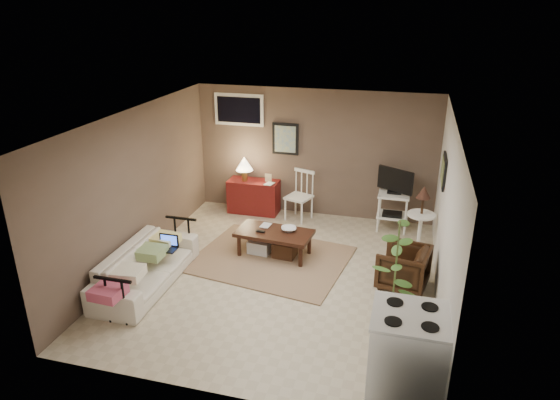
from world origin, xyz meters
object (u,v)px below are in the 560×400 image
(coffee_table, at_px, (274,241))
(stove, at_px, (407,355))
(side_table, at_px, (422,213))
(sofa, at_px, (145,260))
(tv_stand, at_px, (394,198))
(armchair, at_px, (403,266))
(spindle_chair, at_px, (299,197))
(red_console, at_px, (253,193))
(potted_plant, at_px, (395,271))

(coffee_table, distance_m, stove, 3.39)
(side_table, xyz_separation_m, stove, (-0.11, -3.29, -0.23))
(sofa, relative_size, side_table, 1.68)
(tv_stand, bearing_deg, armchair, -82.38)
(tv_stand, bearing_deg, stove, -84.99)
(sofa, height_order, side_table, side_table)
(tv_stand, bearing_deg, coffee_table, -139.68)
(spindle_chair, xyz_separation_m, side_table, (2.19, -0.87, 0.29))
(coffee_table, relative_size, side_table, 1.06)
(sofa, height_order, spindle_chair, spindle_chair)
(tv_stand, bearing_deg, sofa, -139.54)
(spindle_chair, height_order, side_table, side_table)
(side_table, bearing_deg, spindle_chair, 158.39)
(red_console, bearing_deg, coffee_table, -61.71)
(coffee_table, height_order, potted_plant, potted_plant)
(sofa, bearing_deg, side_table, -62.26)
(armchair, bearing_deg, side_table, -179.57)
(armchair, bearing_deg, stove, 13.78)
(red_console, distance_m, potted_plant, 4.19)
(potted_plant, bearing_deg, sofa, 178.17)
(tv_stand, distance_m, armchair, 1.98)
(red_console, distance_m, spindle_chair, 0.95)
(sofa, bearing_deg, potted_plant, -91.83)
(spindle_chair, bearing_deg, coffee_table, -92.35)
(coffee_table, relative_size, red_console, 1.12)
(armchair, xyz_separation_m, stove, (0.10, -2.18, 0.16))
(spindle_chair, distance_m, potted_plant, 3.53)
(coffee_table, relative_size, potted_plant, 0.84)
(coffee_table, relative_size, sofa, 0.63)
(sofa, distance_m, armchair, 3.69)
(sofa, relative_size, armchair, 2.89)
(red_console, xyz_separation_m, tv_stand, (2.66, -0.12, 0.22))
(stove, bearing_deg, tv_stand, 95.01)
(sofa, distance_m, spindle_chair, 3.28)
(stove, bearing_deg, armchair, 92.66)
(coffee_table, height_order, tv_stand, tv_stand)
(sofa, bearing_deg, stove, -109.34)
(red_console, height_order, tv_stand, tv_stand)
(spindle_chair, bearing_deg, tv_stand, -0.88)
(sofa, height_order, armchair, sofa)
(coffee_table, xyz_separation_m, stove, (2.14, -2.62, 0.25))
(side_table, xyz_separation_m, armchair, (-0.21, -1.11, -0.39))
(sofa, xyz_separation_m, red_console, (0.66, 2.96, 0.00))
(tv_stand, xyz_separation_m, potted_plant, (0.16, -2.94, 0.18))
(coffee_table, distance_m, spindle_chair, 1.55)
(spindle_chair, height_order, potted_plant, potted_plant)
(coffee_table, bearing_deg, tv_stand, 40.32)
(sofa, height_order, tv_stand, tv_stand)
(coffee_table, xyz_separation_m, armchair, (2.04, -0.44, 0.09))
(coffee_table, relative_size, stove, 1.24)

